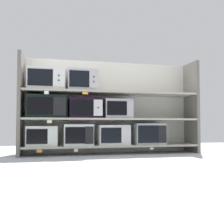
{
  "coord_description": "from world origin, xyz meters",
  "views": [
    {
      "loc": [
        -0.93,
        -4.14,
        0.46
      ],
      "look_at": [
        0.0,
        0.0,
        0.66
      ],
      "focal_mm": 42.86,
      "sensor_mm": 36.0,
      "label": 1
    }
  ],
  "objects_px": {
    "microwave_0": "(42,136)",
    "microwave_6": "(117,109)",
    "microwave_2": "(113,135)",
    "microwave_7": "(46,79)",
    "microwave_5": "(85,108)",
    "microwave_8": "(82,81)",
    "microwave_1": "(78,135)",
    "microwave_3": "(148,134)",
    "microwave_4": "(47,107)"
  },
  "relations": [
    {
      "from": "microwave_2",
      "to": "microwave_7",
      "type": "height_order",
      "value": "microwave_7"
    },
    {
      "from": "microwave_1",
      "to": "microwave_8",
      "type": "xyz_separation_m",
      "value": [
        0.06,
        -0.0,
        0.84
      ]
    },
    {
      "from": "microwave_0",
      "to": "microwave_3",
      "type": "height_order",
      "value": "microwave_3"
    },
    {
      "from": "microwave_0",
      "to": "microwave_5",
      "type": "bearing_deg",
      "value": 0.0
    },
    {
      "from": "microwave_5",
      "to": "microwave_3",
      "type": "bearing_deg",
      "value": -0.02
    },
    {
      "from": "microwave_0",
      "to": "microwave_6",
      "type": "distance_m",
      "value": 1.23
    },
    {
      "from": "microwave_4",
      "to": "microwave_7",
      "type": "distance_m",
      "value": 0.41
    },
    {
      "from": "microwave_3",
      "to": "microwave_7",
      "type": "height_order",
      "value": "microwave_7"
    },
    {
      "from": "microwave_7",
      "to": "microwave_8",
      "type": "distance_m",
      "value": 0.55
    },
    {
      "from": "microwave_3",
      "to": "microwave_4",
      "type": "xyz_separation_m",
      "value": [
        -1.62,
        0.0,
        0.42
      ]
    },
    {
      "from": "microwave_1",
      "to": "microwave_8",
      "type": "relative_size",
      "value": 0.96
    },
    {
      "from": "microwave_8",
      "to": "microwave_7",
      "type": "bearing_deg",
      "value": 179.99
    },
    {
      "from": "microwave_3",
      "to": "microwave_5",
      "type": "relative_size",
      "value": 1.0
    },
    {
      "from": "microwave_1",
      "to": "microwave_2",
      "type": "relative_size",
      "value": 0.9
    },
    {
      "from": "microwave_5",
      "to": "microwave_6",
      "type": "height_order",
      "value": "microwave_5"
    },
    {
      "from": "microwave_0",
      "to": "microwave_4",
      "type": "bearing_deg",
      "value": -0.01
    },
    {
      "from": "microwave_7",
      "to": "microwave_5",
      "type": "bearing_deg",
      "value": 0.01
    },
    {
      "from": "microwave_4",
      "to": "microwave_2",
      "type": "bearing_deg",
      "value": -0.01
    },
    {
      "from": "microwave_0",
      "to": "microwave_2",
      "type": "xyz_separation_m",
      "value": [
        1.09,
        -0.0,
        0.01
      ]
    },
    {
      "from": "microwave_1",
      "to": "microwave_5",
      "type": "distance_m",
      "value": 0.42
    },
    {
      "from": "microwave_6",
      "to": "microwave_7",
      "type": "bearing_deg",
      "value": -179.99
    },
    {
      "from": "microwave_5",
      "to": "microwave_7",
      "type": "distance_m",
      "value": 0.73
    },
    {
      "from": "microwave_3",
      "to": "microwave_5",
      "type": "xyz_separation_m",
      "value": [
        -1.03,
        0.0,
        0.4
      ]
    },
    {
      "from": "microwave_4",
      "to": "microwave_6",
      "type": "relative_size",
      "value": 1.31
    },
    {
      "from": "microwave_4",
      "to": "microwave_5",
      "type": "relative_size",
      "value": 1.16
    },
    {
      "from": "microwave_2",
      "to": "microwave_4",
      "type": "xyz_separation_m",
      "value": [
        -1.03,
        0.0,
        0.43
      ]
    },
    {
      "from": "microwave_0",
      "to": "microwave_7",
      "type": "height_order",
      "value": "microwave_7"
    },
    {
      "from": "microwave_2",
      "to": "microwave_0",
      "type": "bearing_deg",
      "value": 179.99
    },
    {
      "from": "microwave_2",
      "to": "microwave_6",
      "type": "xyz_separation_m",
      "value": [
        0.06,
        0.0,
        0.41
      ]
    },
    {
      "from": "microwave_5",
      "to": "microwave_8",
      "type": "height_order",
      "value": "microwave_8"
    },
    {
      "from": "microwave_1",
      "to": "microwave_4",
      "type": "height_order",
      "value": "microwave_4"
    },
    {
      "from": "microwave_8",
      "to": "microwave_1",
      "type": "bearing_deg",
      "value": 179.96
    },
    {
      "from": "microwave_5",
      "to": "microwave_6",
      "type": "xyz_separation_m",
      "value": [
        0.51,
        -0.0,
        -0.0
      ]
    },
    {
      "from": "microwave_7",
      "to": "microwave_8",
      "type": "bearing_deg",
      "value": -0.01
    },
    {
      "from": "microwave_3",
      "to": "microwave_7",
      "type": "distance_m",
      "value": 1.83
    },
    {
      "from": "microwave_1",
      "to": "microwave_0",
      "type": "bearing_deg",
      "value": 179.99
    },
    {
      "from": "microwave_5",
      "to": "microwave_8",
      "type": "relative_size",
      "value": 1.09
    },
    {
      "from": "microwave_6",
      "to": "microwave_5",
      "type": "bearing_deg",
      "value": 180.0
    },
    {
      "from": "microwave_4",
      "to": "microwave_1",
      "type": "bearing_deg",
      "value": -0.02
    },
    {
      "from": "microwave_6",
      "to": "microwave_8",
      "type": "distance_m",
      "value": 0.71
    },
    {
      "from": "microwave_2",
      "to": "microwave_7",
      "type": "xyz_separation_m",
      "value": [
        -1.04,
        -0.0,
        0.85
      ]
    },
    {
      "from": "microwave_1",
      "to": "microwave_6",
      "type": "relative_size",
      "value": 1.0
    },
    {
      "from": "microwave_2",
      "to": "microwave_3",
      "type": "bearing_deg",
      "value": -0.02
    },
    {
      "from": "microwave_7",
      "to": "microwave_0",
      "type": "bearing_deg",
      "value": 179.88
    },
    {
      "from": "microwave_8",
      "to": "microwave_6",
      "type": "bearing_deg",
      "value": 0.02
    },
    {
      "from": "microwave_0",
      "to": "microwave_8",
      "type": "xyz_separation_m",
      "value": [
        0.6,
        -0.0,
        0.85
      ]
    },
    {
      "from": "microwave_4",
      "to": "microwave_6",
      "type": "distance_m",
      "value": 1.1
    },
    {
      "from": "microwave_5",
      "to": "microwave_7",
      "type": "bearing_deg",
      "value": -179.99
    },
    {
      "from": "microwave_0",
      "to": "microwave_5",
      "type": "height_order",
      "value": "microwave_5"
    },
    {
      "from": "microwave_1",
      "to": "microwave_3",
      "type": "xyz_separation_m",
      "value": [
        1.14,
        -0.0,
        0.01
      ]
    }
  ]
}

